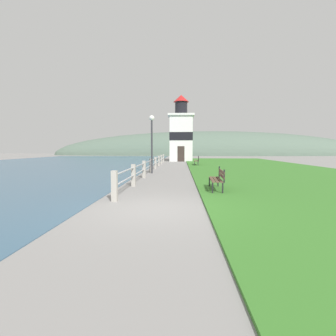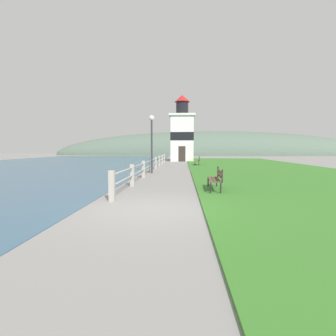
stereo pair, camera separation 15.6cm
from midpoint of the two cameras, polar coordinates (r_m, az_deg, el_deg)
ground_plane at (r=7.51m, az=-3.72°, el=-8.92°), size 160.00×160.00×0.00m
grass_verge at (r=22.94m, az=19.60°, el=-0.16°), size 12.00×43.91×0.06m
water_strip at (r=26.49m, az=-31.21°, el=-0.02°), size 24.00×70.26×0.01m
seawall_railing at (r=20.35m, az=-3.45°, el=1.06°), size 0.18×24.06×1.00m
park_bench_near at (r=10.70m, az=10.39°, el=-2.08°), size 0.55×1.82×0.94m
park_bench_midway at (r=26.46m, az=6.18°, el=1.72°), size 0.57×1.94×0.94m
lighthouse at (r=35.67m, az=2.73°, el=7.45°), size 3.45×3.45×8.84m
lamp_post at (r=18.06m, az=-3.80°, el=7.53°), size 0.36×0.36×3.96m
distant_hillside at (r=66.94m, az=8.94°, el=2.77°), size 80.00×16.00×12.00m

